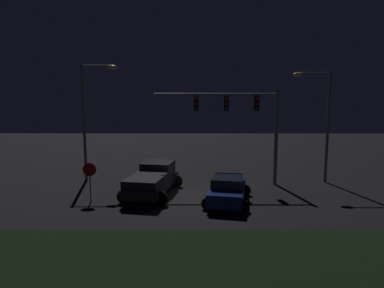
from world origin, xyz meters
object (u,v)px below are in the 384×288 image
object	(u,v)px
pickup_truck	(153,178)
street_lamp_left	(91,108)
street_lamp_right	(321,112)
traffic_signal_gantry	(240,113)
stop_sign	(90,175)
car_sedan	(228,189)

from	to	relation	value
pickup_truck	street_lamp_left	bearing A→B (deg)	64.19
street_lamp_right	pickup_truck	bearing A→B (deg)	-165.12
traffic_signal_gantry	pickup_truck	bearing A→B (deg)	-157.42
street_lamp_left	stop_sign	bearing A→B (deg)	-73.90
pickup_truck	stop_sign	xyz separation A→B (m)	(-3.35, -1.59, 0.56)
pickup_truck	traffic_signal_gantry	distance (m)	7.19
pickup_truck	street_lamp_right	distance (m)	12.19
car_sedan	stop_sign	world-z (taller)	stop_sign
street_lamp_left	stop_sign	world-z (taller)	street_lamp_left
traffic_signal_gantry	street_lamp_right	distance (m)	5.63
pickup_truck	street_lamp_left	distance (m)	7.24
car_sedan	street_lamp_right	xyz separation A→B (m)	(6.81, 4.61, 4.15)
street_lamp_left	stop_sign	size ratio (longest dim) A/B	3.70
car_sedan	street_lamp_left	xyz separation A→B (m)	(-9.16, 5.08, 4.44)
street_lamp_left	street_lamp_right	distance (m)	15.98
pickup_truck	traffic_signal_gantry	xyz separation A→B (m)	(5.58, 2.32, 3.90)
pickup_truck	street_lamp_left	world-z (taller)	street_lamp_left
stop_sign	pickup_truck	bearing A→B (deg)	25.42
street_lamp_right	stop_sign	size ratio (longest dim) A/B	3.45
stop_sign	traffic_signal_gantry	bearing A→B (deg)	23.66
pickup_truck	car_sedan	size ratio (longest dim) A/B	1.21
car_sedan	traffic_signal_gantry	xyz separation A→B (m)	(1.22, 3.96, 4.16)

